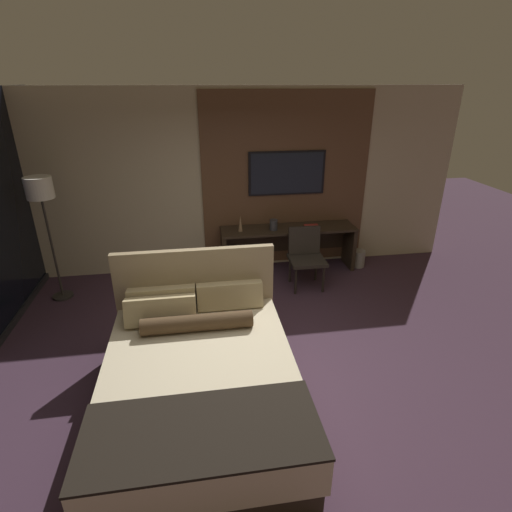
# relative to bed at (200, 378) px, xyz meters

# --- Properties ---
(ground_plane) EXTENTS (16.00, 16.00, 0.00)m
(ground_plane) POSITION_rel_bed_xyz_m (0.65, 0.54, -0.33)
(ground_plane) COLOR #3D2838
(wall_back_tv_panel) EXTENTS (7.20, 0.09, 2.80)m
(wall_back_tv_panel) POSITION_rel_bed_xyz_m (0.78, 3.13, 1.07)
(wall_back_tv_panel) COLOR #BCAD8E
(wall_back_tv_panel) RESTS_ON ground_plane
(bed) EXTENTS (1.74, 2.27, 1.20)m
(bed) POSITION_rel_bed_xyz_m (0.00, 0.00, 0.00)
(bed) COLOR #33281E
(bed) RESTS_ON ground_plane
(desk) EXTENTS (2.14, 0.51, 0.73)m
(desk) POSITION_rel_bed_xyz_m (1.49, 2.85, 0.18)
(desk) COLOR #2D2319
(desk) RESTS_ON ground_plane
(tv) EXTENTS (1.20, 0.04, 0.68)m
(tv) POSITION_rel_bed_xyz_m (1.49, 3.06, 1.21)
(tv) COLOR black
(desk_chair) EXTENTS (0.52, 0.52, 0.88)m
(desk_chair) POSITION_rel_bed_xyz_m (1.63, 2.28, 0.19)
(desk_chair) COLOR #28231E
(desk_chair) RESTS_ON ground_plane
(floor_lamp) EXTENTS (0.34, 0.34, 1.74)m
(floor_lamp) POSITION_rel_bed_xyz_m (-1.91, 2.43, 1.13)
(floor_lamp) COLOR #282623
(floor_lamp) RESTS_ON ground_plane
(vase_tall) EXTENTS (0.07, 0.07, 0.25)m
(vase_tall) POSITION_rel_bed_xyz_m (0.72, 2.78, 0.52)
(vase_tall) COLOR #846647
(vase_tall) RESTS_ON desk
(vase_short) EXTENTS (0.12, 0.12, 0.17)m
(vase_short) POSITION_rel_bed_xyz_m (1.24, 2.76, 0.48)
(vase_short) COLOR #333338
(vase_short) RESTS_ON desk
(book) EXTENTS (0.22, 0.15, 0.03)m
(book) POSITION_rel_bed_xyz_m (1.86, 2.79, 0.41)
(book) COLOR maroon
(book) RESTS_ON desk
(waste_bin) EXTENTS (0.22, 0.22, 0.28)m
(waste_bin) POSITION_rel_bed_xyz_m (2.69, 2.76, -0.19)
(waste_bin) COLOR gray
(waste_bin) RESTS_ON ground_plane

